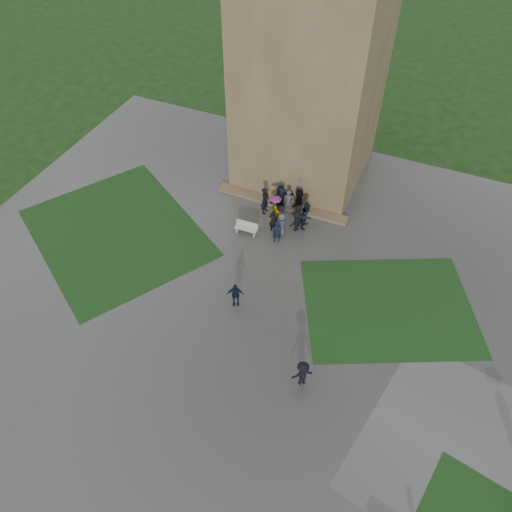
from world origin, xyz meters
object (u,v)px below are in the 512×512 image
at_px(bench, 246,228).
at_px(pedestrian_near, 302,374).
at_px(tower, 314,44).
at_px(pedestrian_mid, 235,294).

relative_size(bench, pedestrian_near, 0.90).
height_order(tower, bench, tower).
distance_m(pedestrian_mid, pedestrian_near, 5.84).
distance_m(bench, pedestrian_mid, 5.65).
relative_size(tower, pedestrian_near, 11.25).
bearing_deg(pedestrian_near, bench, -89.74).
distance_m(bench, pedestrian_near, 10.80).
distance_m(tower, bench, 11.60).
distance_m(tower, pedestrian_near, 19.04).
bearing_deg(pedestrian_mid, pedestrian_near, -56.00).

